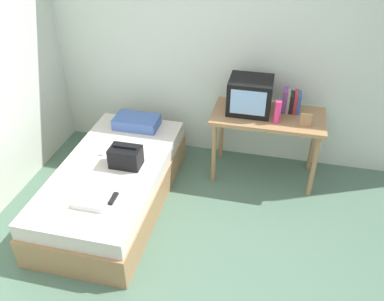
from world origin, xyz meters
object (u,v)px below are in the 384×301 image
Objects in this scene: magazine at (86,188)px; remote_silver at (104,151)px; desk at (268,123)px; folded_towel at (92,201)px; water_bottle at (277,112)px; remote_dark at (113,198)px; handbag at (126,157)px; tv at (250,95)px; book_row at (291,102)px; pillow at (137,122)px; bed at (114,184)px; picture_frame at (306,120)px.

magazine is 0.59m from remote_silver.
folded_towel is (-1.38, -1.38, -0.17)m from desk.
water_bottle is 1.50× the size of remote_dark.
folded_towel is (-0.09, -0.59, -0.07)m from handbag.
desk is 8.06× the size of remote_silver.
tv is 1.52× the size of magazine.
handbag is (-1.37, -0.66, -0.31)m from water_bottle.
water_bottle is (0.09, -0.14, 0.22)m from desk.
folded_towel is (-1.59, -1.51, -0.38)m from book_row.
water_bottle is (0.30, -0.18, -0.06)m from tv.
magazine is at bearing -146.07° from water_bottle.
folded_towel is (0.06, -1.31, -0.03)m from pillow.
remote_silver is at bearing -156.98° from book_row.
water_bottle is (1.52, 0.69, 0.66)m from bed.
book_row reaches higher than water_bottle.
handbag is at bearing -148.34° from book_row.
water_bottle is 0.97× the size of book_row.
bed is at bearing -149.84° from book_row.
remote_silver is (-0.38, 0.66, 0.00)m from remote_dark.
water_bottle is at bearing -115.26° from book_row.
tv reaches higher than folded_towel.
picture_frame reaches higher than remote_silver.
pillow is 1.64× the size of handbag.
handbag is 0.49m from magazine.
book_row reaches higher than handbag.
tv is 1.74m from remote_dark.
desk is 1.73m from remote_silver.
pillow is 0.59m from remote_silver.
pillow reaches higher than remote_dark.
book_row is 2.06m from remote_dark.
handbag is at bearing -148.30° from desk.
desk reaches higher than remote_dark.
desk is 4.80× the size of book_row.
bed is 4.55× the size of tv.
book_row is at bearing 31.42° from desk.
pillow is 1.69× the size of magazine.
book_row is 1.75× the size of picture_frame.
tv is at bearing 50.59° from folded_towel.
remote_dark is (0.22, -1.23, -0.05)m from pillow.
handbag reaches higher than remote_silver.
pillow is (-0.00, 0.76, 0.30)m from bed.
handbag is (-1.29, -0.80, -0.10)m from desk.
magazine is at bearing -118.67° from handbag.
bed is 14.51× the size of picture_frame.
handbag is 1.03× the size of magazine.
pillow is at bearing -173.06° from book_row.
bed is at bearing -159.33° from picture_frame.
tv reaches higher than desk.
remote_dark is at bearing -15.25° from magazine.
picture_frame reaches higher than pillow.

